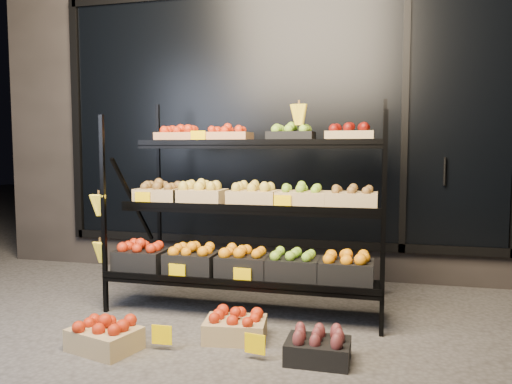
# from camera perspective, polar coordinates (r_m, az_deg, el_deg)

# --- Properties ---
(ground) EXTENTS (24.00, 24.00, 0.00)m
(ground) POSITION_cam_1_polar(r_m,az_deg,el_deg) (3.54, -3.38, -15.67)
(ground) COLOR #514F4C
(ground) RESTS_ON ground
(building) EXTENTS (6.00, 2.08, 3.50)m
(building) POSITION_cam_1_polar(r_m,az_deg,el_deg) (5.86, 4.26, 9.81)
(building) COLOR #2D2826
(building) RESTS_ON ground
(display_rack) EXTENTS (2.18, 1.02, 1.72)m
(display_rack) POSITION_cam_1_polar(r_m,az_deg,el_deg) (3.92, -0.93, -1.80)
(display_rack) COLOR black
(display_rack) RESTS_ON ground
(tag_floor_a) EXTENTS (0.13, 0.01, 0.12)m
(tag_floor_a) POSITION_cam_1_polar(r_m,az_deg,el_deg) (3.27, -10.71, -16.40)
(tag_floor_a) COLOR #F3C400
(tag_floor_a) RESTS_ON ground
(tag_floor_b) EXTENTS (0.13, 0.01, 0.12)m
(tag_floor_b) POSITION_cam_1_polar(r_m,az_deg,el_deg) (3.08, -0.13, -17.66)
(tag_floor_b) COLOR #F3C400
(tag_floor_b) RESTS_ON ground
(floor_crate_left) EXTENTS (0.47, 0.40, 0.20)m
(floor_crate_left) POSITION_cam_1_polar(r_m,az_deg,el_deg) (3.35, -16.93, -15.36)
(floor_crate_left) COLOR tan
(floor_crate_left) RESTS_ON ground
(floor_crate_midright) EXTENTS (0.43, 0.34, 0.20)m
(floor_crate_midright) POSITION_cam_1_polar(r_m,az_deg,el_deg) (3.37, -2.39, -15.03)
(floor_crate_midright) COLOR tan
(floor_crate_midright) RESTS_ON ground
(floor_crate_right) EXTENTS (0.37, 0.28, 0.19)m
(floor_crate_right) POSITION_cam_1_polar(r_m,az_deg,el_deg) (3.08, 7.08, -17.13)
(floor_crate_right) COLOR black
(floor_crate_right) RESTS_ON ground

